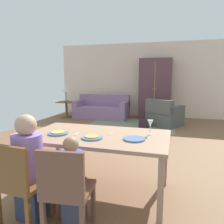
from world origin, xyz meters
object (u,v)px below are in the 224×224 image
armchair (164,115)px  plate_near_woman (134,139)px  plate_near_man (58,133)px  handbag (145,124)px  dining_chair_child (66,188)px  person_child (73,185)px  armoire (155,89)px  side_table (66,107)px  person_man (31,171)px  dining_chair_man (19,180)px  dining_table (97,140)px  couch (102,110)px  wine_glass (150,124)px  plate_near_child (92,138)px  table_lamp (66,90)px

armchair → plate_near_woman: bearing=-91.8°
plate_near_man → handbag: 3.93m
plate_near_man → plate_near_woman: same height
dining_chair_child → person_child: person_child is taller
dining_chair_child → armoire: 6.23m
side_table → person_man: bearing=-65.4°
dining_chair_child → dining_chair_man: bearing=-180.0°
dining_chair_child → dining_table: bearing=90.6°
plate_near_man → side_table: bearing=117.1°
plate_near_woman → armoire: (-0.27, 5.45, 0.28)m
plate_near_man → couch: (-1.14, 4.99, -0.47)m
wine_glass → handbag: wine_glass is taller
dining_table → plate_near_man: (-0.48, -0.12, 0.08)m
dining_chair_man → armoire: 6.27m
wine_glass → dining_chair_child: (-0.62, -1.04, -0.40)m
wine_glass → side_table: size_ratio=0.32×
dining_chair_child → armoire: (0.21, 6.21, 0.56)m
plate_near_child → handbag: size_ratio=0.78×
plate_near_man → side_table: plate_near_man is taller
plate_near_child → armchair: 4.41m
person_child → table_lamp: 6.07m
plate_near_child → plate_near_woman: (0.48, 0.08, 0.00)m
plate_near_child → side_table: size_ratio=0.43×
plate_near_woman → side_table: bearing=125.6°
dining_chair_child → person_man: bearing=160.3°
person_child → armoire: armoire is taller
table_lamp → plate_near_man: bearing=-62.9°
dining_chair_man → person_child: bearing=19.3°
couch → armchair: (2.23, -0.71, 0.02)m
side_table → handbag: bearing=-16.8°
couch → table_lamp: table_lamp is taller
armchair → dining_table: bearing=-98.4°
dining_chair_man → person_child: 0.52m
dining_table → couch: (-1.62, 4.87, -0.39)m
person_man → armoire: armoire is taller
couch → armchair: same height
dining_chair_man → wine_glass: bearing=42.8°
table_lamp → plate_near_woman: bearing=-54.4°
side_table → table_lamp: size_ratio=1.07×
dining_chair_man → couch: size_ratio=0.46×
wine_glass → person_man: (-1.11, -0.86, -0.38)m
wine_glass → couch: 5.24m
dining_table → table_lamp: size_ratio=3.24×
plate_near_child → table_lamp: table_lamp is taller
dining_chair_child → side_table: dining_chair_child is taller
dining_table → side_table: dining_table is taller
plate_near_child → couch: couch is taller
armoire → table_lamp: size_ratio=3.89×
couch → plate_near_woman: bearing=-67.1°
plate_near_woman → person_man: (-0.96, -0.58, -0.26)m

